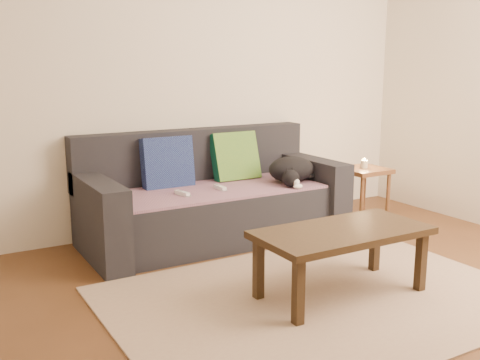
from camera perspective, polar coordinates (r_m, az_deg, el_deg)
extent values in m
plane|color=brown|center=(3.44, 9.62, -12.68)|extent=(4.50, 4.50, 0.00)
cube|color=beige|center=(4.83, -5.38, 10.37)|extent=(4.50, 0.04, 2.60)
cube|color=#232328|center=(4.55, -2.45, -3.60)|extent=(1.70, 0.78, 0.42)
cube|color=#232328|center=(4.80, -4.73, 2.52)|extent=(2.10, 0.18, 0.45)
cube|color=#232328|center=(4.18, -14.08, -4.04)|extent=(0.20, 0.90, 0.60)
cube|color=#232328|center=(5.02, 7.17, -1.14)|extent=(0.20, 0.90, 0.60)
cube|color=#442D54|center=(4.48, -2.36, -0.94)|extent=(1.66, 0.74, 0.02)
cube|color=#101247|center=(4.54, -7.37, 1.72)|extent=(0.42, 0.16, 0.43)
cube|color=#0B472F|center=(4.81, -0.50, 2.39)|extent=(0.41, 0.22, 0.42)
ellipsoid|color=black|center=(4.71, 5.23, 1.10)|extent=(0.48, 0.42, 0.21)
sphere|color=black|center=(4.50, 5.18, 0.17)|extent=(0.18, 0.18, 0.14)
sphere|color=white|center=(4.47, 5.72, -0.21)|extent=(0.07, 0.07, 0.06)
ellipsoid|color=black|center=(4.79, 7.29, 0.43)|extent=(0.17, 0.10, 0.05)
cube|color=white|center=(4.24, -5.89, -1.35)|extent=(0.07, 0.15, 0.03)
cube|color=white|center=(4.42, -2.06, -0.77)|extent=(0.04, 0.15, 0.03)
cube|color=brown|center=(5.18, 12.49, 0.98)|extent=(0.39, 0.39, 0.04)
cylinder|color=brown|center=(5.01, 12.25, -2.22)|extent=(0.04, 0.04, 0.45)
cylinder|color=brown|center=(5.23, 14.79, -1.78)|extent=(0.04, 0.04, 0.45)
cylinder|color=brown|center=(5.24, 9.95, -1.52)|extent=(0.04, 0.04, 0.45)
cylinder|color=brown|center=(5.45, 12.48, -1.13)|extent=(0.04, 0.04, 0.45)
cylinder|color=beige|center=(5.17, 12.51, 1.57)|extent=(0.06, 0.06, 0.07)
sphere|color=#FFBF59|center=(5.16, 12.54, 2.07)|extent=(0.02, 0.02, 0.02)
cube|color=#9E876C|center=(3.54, 8.04, -11.77)|extent=(2.50, 1.80, 0.01)
cube|color=#302113|center=(3.47, 10.36, -5.25)|extent=(1.07, 0.54, 0.04)
cube|color=#302113|center=(3.12, 5.94, -11.32)|extent=(0.05, 0.05, 0.39)
cube|color=#302113|center=(3.72, 17.90, -7.97)|extent=(0.05, 0.05, 0.39)
cube|color=#302113|center=(3.43, 1.89, -9.06)|extent=(0.05, 0.05, 0.39)
cube|color=#302113|center=(3.99, 13.54, -6.40)|extent=(0.05, 0.05, 0.39)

